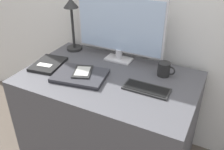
{
  "coord_description": "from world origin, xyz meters",
  "views": [
    {
      "loc": [
        0.66,
        -1.11,
        1.55
      ],
      "look_at": [
        0.06,
        0.09,
        0.77
      ],
      "focal_mm": 40.0,
      "sensor_mm": 36.0,
      "label": 1
    }
  ],
  "objects_px": {
    "coffee_mug": "(164,69)",
    "notebook": "(48,64)",
    "laptop": "(80,75)",
    "keyboard": "(146,89)",
    "desk_lamp": "(72,17)",
    "monitor": "(119,27)",
    "ereader": "(83,72)"
  },
  "relations": [
    {
      "from": "coffee_mug",
      "to": "notebook",
      "type": "bearing_deg",
      "value": -163.27
    },
    {
      "from": "laptop",
      "to": "coffee_mug",
      "type": "bearing_deg",
      "value": 29.3
    },
    {
      "from": "keyboard",
      "to": "coffee_mug",
      "type": "distance_m",
      "value": 0.22
    },
    {
      "from": "desk_lamp",
      "to": "laptop",
      "type": "bearing_deg",
      "value": -51.11
    },
    {
      "from": "monitor",
      "to": "ereader",
      "type": "relative_size",
      "value": 3.24
    },
    {
      "from": "ereader",
      "to": "notebook",
      "type": "relative_size",
      "value": 0.73
    },
    {
      "from": "desk_lamp",
      "to": "ereader",
      "type": "bearing_deg",
      "value": -48.67
    },
    {
      "from": "laptop",
      "to": "coffee_mug",
      "type": "height_order",
      "value": "coffee_mug"
    },
    {
      "from": "coffee_mug",
      "to": "laptop",
      "type": "bearing_deg",
      "value": -150.7
    },
    {
      "from": "laptop",
      "to": "ereader",
      "type": "height_order",
      "value": "ereader"
    },
    {
      "from": "monitor",
      "to": "notebook",
      "type": "height_order",
      "value": "monitor"
    },
    {
      "from": "laptop",
      "to": "notebook",
      "type": "height_order",
      "value": "laptop"
    },
    {
      "from": "laptop",
      "to": "notebook",
      "type": "bearing_deg",
      "value": 172.82
    },
    {
      "from": "desk_lamp",
      "to": "notebook",
      "type": "distance_m",
      "value": 0.41
    },
    {
      "from": "monitor",
      "to": "ereader",
      "type": "xyz_separation_m",
      "value": [
        -0.11,
        -0.32,
        -0.23
      ]
    },
    {
      "from": "monitor",
      "to": "desk_lamp",
      "type": "xyz_separation_m",
      "value": [
        -0.4,
        0.01,
        0.01
      ]
    },
    {
      "from": "keyboard",
      "to": "notebook",
      "type": "height_order",
      "value": "notebook"
    },
    {
      "from": "keyboard",
      "to": "ereader",
      "type": "xyz_separation_m",
      "value": [
        -0.44,
        -0.03,
        0.02
      ]
    },
    {
      "from": "notebook",
      "to": "ereader",
      "type": "bearing_deg",
      "value": -2.3
    },
    {
      "from": "monitor",
      "to": "desk_lamp",
      "type": "bearing_deg",
      "value": 178.97
    },
    {
      "from": "keyboard",
      "to": "desk_lamp",
      "type": "bearing_deg",
      "value": 157.56
    },
    {
      "from": "laptop",
      "to": "ereader",
      "type": "bearing_deg",
      "value": 81.91
    },
    {
      "from": "monitor",
      "to": "laptop",
      "type": "relative_size",
      "value": 1.77
    },
    {
      "from": "monitor",
      "to": "keyboard",
      "type": "xyz_separation_m",
      "value": [
        0.32,
        -0.29,
        -0.25
      ]
    },
    {
      "from": "ereader",
      "to": "desk_lamp",
      "type": "distance_m",
      "value": 0.5
    },
    {
      "from": "ereader",
      "to": "notebook",
      "type": "height_order",
      "value": "ereader"
    },
    {
      "from": "monitor",
      "to": "keyboard",
      "type": "bearing_deg",
      "value": -42.12
    },
    {
      "from": "ereader",
      "to": "notebook",
      "type": "xyz_separation_m",
      "value": [
        -0.3,
        0.01,
        -0.02
      ]
    },
    {
      "from": "laptop",
      "to": "desk_lamp",
      "type": "bearing_deg",
      "value": 128.89
    },
    {
      "from": "ereader",
      "to": "coffee_mug",
      "type": "relative_size",
      "value": 1.73
    },
    {
      "from": "monitor",
      "to": "desk_lamp",
      "type": "distance_m",
      "value": 0.4
    },
    {
      "from": "ereader",
      "to": "notebook",
      "type": "distance_m",
      "value": 0.3
    }
  ]
}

